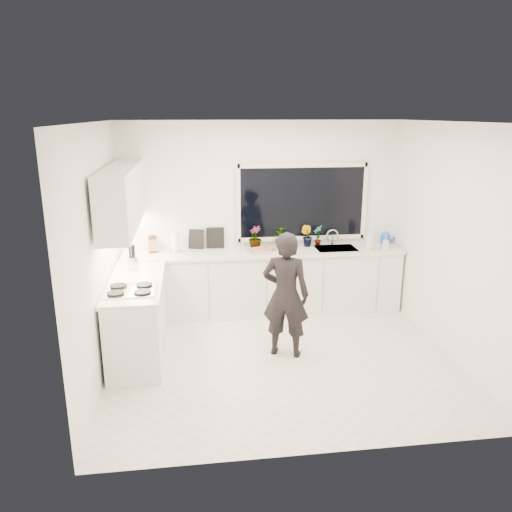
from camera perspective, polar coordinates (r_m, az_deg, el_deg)
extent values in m
cube|color=beige|center=(6.04, 2.92, -11.60)|extent=(4.00, 3.50, 0.02)
cube|color=white|center=(7.24, 0.54, 4.54)|extent=(4.00, 0.02, 2.70)
cube|color=white|center=(5.55, -17.75, 0.19)|extent=(0.02, 3.50, 2.70)
cube|color=white|center=(6.23, 21.60, 1.52)|extent=(0.02, 3.50, 2.70)
cube|color=white|center=(5.36, 3.34, 15.14)|extent=(4.00, 3.50, 0.02)
cube|color=black|center=(7.28, 5.30, 6.14)|extent=(1.80, 0.02, 1.00)
cube|color=white|center=(7.18, 0.87, -3.08)|extent=(3.92, 0.58, 0.88)
cube|color=white|center=(6.12, -13.33, -7.02)|extent=(0.58, 1.60, 0.88)
cube|color=silver|center=(7.04, 0.90, 0.44)|extent=(3.94, 0.62, 0.04)
cube|color=silver|center=(5.96, -13.61, -2.94)|extent=(0.62, 1.60, 0.04)
cube|color=white|center=(6.09, -15.01, 6.59)|extent=(0.34, 2.10, 0.70)
cube|color=silver|center=(7.28, 9.09, 0.52)|extent=(0.58, 0.42, 0.14)
cylinder|color=silver|center=(7.42, 8.71, 2.12)|extent=(0.03, 0.03, 0.22)
cube|color=black|center=(5.62, -14.18, -3.76)|extent=(0.56, 0.48, 0.03)
imported|color=black|center=(5.83, 3.41, -4.45)|extent=(0.64, 0.53, 1.51)
cube|color=#BBBBC0|center=(7.01, 0.88, 0.67)|extent=(0.50, 0.43, 0.03)
cube|color=red|center=(7.00, 0.88, 0.80)|extent=(0.45, 0.38, 0.01)
cylinder|color=blue|center=(7.66, 14.54, 1.87)|extent=(0.16, 0.16, 0.13)
cylinder|color=white|center=(7.03, -9.20, 1.49)|extent=(0.14, 0.14, 0.26)
cube|color=olive|center=(7.09, -11.69, 1.32)|extent=(0.14, 0.11, 0.22)
cylinder|color=silver|center=(6.36, -13.91, -0.80)|extent=(0.16, 0.16, 0.16)
cube|color=black|center=(7.16, -6.84, 1.93)|extent=(0.21, 0.09, 0.28)
cube|color=black|center=(7.17, -4.66, 2.09)|extent=(0.25, 0.04, 0.30)
imported|color=#26662D|center=(7.14, -0.11, 2.17)|extent=(0.25, 0.25, 0.32)
imported|color=#26662D|center=(7.20, 2.75, 2.08)|extent=(0.31, 0.32, 0.28)
imported|color=#26662D|center=(7.27, 5.81, 2.29)|extent=(0.21, 0.22, 0.31)
imported|color=#26662D|center=(7.31, 7.06, 2.32)|extent=(0.12, 0.17, 0.31)
imported|color=#D8BF66|center=(7.23, 12.89, 1.87)|extent=(0.16, 0.16, 0.30)
imported|color=#D8BF66|center=(7.33, 14.61, 1.47)|extent=(0.11, 0.11, 0.19)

